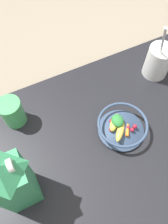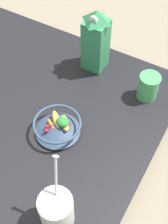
% 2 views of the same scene
% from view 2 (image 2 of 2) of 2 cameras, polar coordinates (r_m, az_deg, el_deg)
% --- Properties ---
extents(ground_plane, '(6.00, 6.00, 0.00)m').
position_cam_2_polar(ground_plane, '(1.30, -14.53, -2.19)').
color(ground_plane, gray).
extents(countertop, '(1.17, 1.17, 0.04)m').
position_cam_2_polar(countertop, '(1.29, -14.72, -1.64)').
color(countertop, black).
rests_on(countertop, ground_plane).
extents(fruit_bowl, '(0.18, 0.18, 0.08)m').
position_cam_2_polar(fruit_bowl, '(1.16, -4.82, -2.60)').
color(fruit_bowl, '#384C6B').
rests_on(fruit_bowl, countertop).
extents(milk_carton, '(0.09, 0.09, 0.29)m').
position_cam_2_polar(milk_carton, '(1.33, 2.17, 13.01)').
color(milk_carton, '#338C59').
rests_on(milk_carton, countertop).
extents(yogurt_tub, '(0.10, 0.13, 0.28)m').
position_cam_2_polar(yogurt_tub, '(0.97, -5.07, -17.37)').
color(yogurt_tub, white).
rests_on(yogurt_tub, countertop).
extents(drinking_cup, '(0.09, 0.09, 0.11)m').
position_cam_2_polar(drinking_cup, '(1.28, 11.69, 4.66)').
color(drinking_cup, '#4CB266').
rests_on(drinking_cup, countertop).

